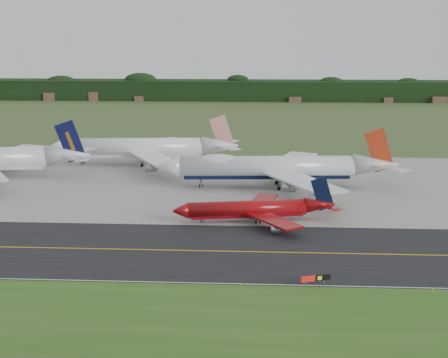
% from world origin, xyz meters
% --- Properties ---
extents(ground, '(600.00, 600.00, 0.00)m').
position_xyz_m(ground, '(0.00, 0.00, 0.00)').
color(ground, '#395327').
rests_on(ground, ground).
extents(grass_verge, '(400.00, 30.00, 0.01)m').
position_xyz_m(grass_verge, '(0.00, -35.00, 0.01)').
color(grass_verge, '#285619').
rests_on(grass_verge, ground).
extents(taxiway, '(400.00, 32.00, 0.02)m').
position_xyz_m(taxiway, '(0.00, -4.00, 0.01)').
color(taxiway, black).
rests_on(taxiway, ground).
extents(apron, '(400.00, 78.00, 0.01)m').
position_xyz_m(apron, '(0.00, 51.00, 0.01)').
color(apron, gray).
rests_on(apron, ground).
extents(taxiway_centreline, '(400.00, 0.40, 0.00)m').
position_xyz_m(taxiway_centreline, '(0.00, -4.00, 0.03)').
color(taxiway_centreline, orange).
rests_on(taxiway_centreline, taxiway).
extents(taxiway_edge_line, '(400.00, 0.25, 0.00)m').
position_xyz_m(taxiway_edge_line, '(0.00, -19.50, 0.03)').
color(taxiway_edge_line, silver).
rests_on(taxiway_edge_line, taxiway).
extents(horizon_treeline, '(700.00, 25.00, 12.00)m').
position_xyz_m(horizon_treeline, '(0.00, 273.76, 5.47)').
color(horizon_treeline, black).
rests_on(horizon_treeline, ground).
extents(jet_ba_747, '(63.44, 52.42, 15.94)m').
position_xyz_m(jet_ba_747, '(13.15, 46.59, 5.43)').
color(jet_ba_747, silver).
rests_on(jet_ba_747, ground).
extents(jet_red_737, '(35.48, 28.56, 9.61)m').
position_xyz_m(jet_red_737, '(8.32, 15.87, 2.66)').
color(jet_red_737, maroon).
rests_on(jet_red_737, ground).
extents(jet_star_tail, '(58.85, 49.13, 15.52)m').
position_xyz_m(jet_star_tail, '(-26.66, 74.24, 5.17)').
color(jet_star_tail, silver).
rests_on(jet_star_tail, ground).
extents(taxiway_sign, '(4.85, 1.69, 1.67)m').
position_xyz_m(taxiway_sign, '(18.14, -19.31, 1.18)').
color(taxiway_sign, slate).
rests_on(taxiway_sign, ground).
extents(edge_marker_center, '(0.16, 0.16, 0.50)m').
position_xyz_m(edge_marker_center, '(6.07, -20.50, 0.25)').
color(edge_marker_center, yellow).
rests_on(edge_marker_center, ground).
extents(edge_marker_right, '(0.16, 0.16, 0.50)m').
position_xyz_m(edge_marker_right, '(36.38, -20.50, 0.25)').
color(edge_marker_right, yellow).
rests_on(edge_marker_right, ground).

